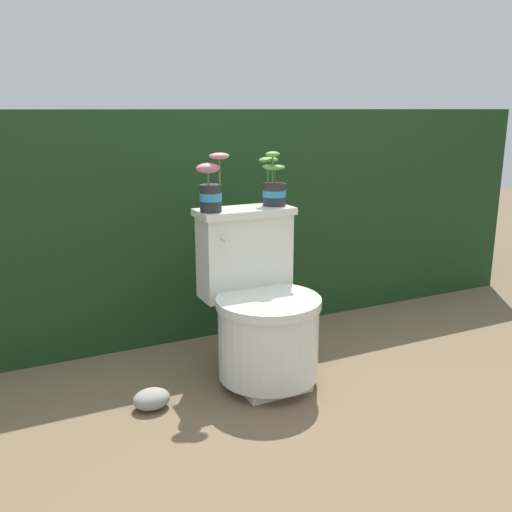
{
  "coord_description": "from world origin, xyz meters",
  "views": [
    {
      "loc": [
        -0.95,
        -1.97,
        1.14
      ],
      "look_at": [
        0.06,
        0.12,
        0.54
      ],
      "focal_mm": 40.0,
      "sensor_mm": 36.0,
      "label": 1
    }
  ],
  "objects": [
    {
      "name": "hedge_backdrop",
      "position": [
        0.0,
        0.93,
        0.57
      ],
      "size": [
        4.05,
        0.65,
        1.13
      ],
      "color": "#193819",
      "rests_on": "ground"
    },
    {
      "name": "toilet",
      "position": [
        0.06,
        0.07,
        0.3
      ],
      "size": [
        0.44,
        0.54,
        0.72
      ],
      "color": "silver",
      "rests_on": "ground"
    },
    {
      "name": "garden_stone",
      "position": [
        -0.44,
        0.02,
        0.04
      ],
      "size": [
        0.15,
        0.12,
        0.08
      ],
      "color": "gray",
      "rests_on": "ground"
    },
    {
      "name": "ground_plane",
      "position": [
        0.0,
        0.0,
        0.0
      ],
      "size": [
        12.0,
        12.0,
        0.0
      ],
      "primitive_type": "plane",
      "color": "brown"
    },
    {
      "name": "potted_plant_left",
      "position": [
        -0.1,
        0.21,
        0.82
      ],
      "size": [
        0.14,
        0.1,
        0.24
      ],
      "color": "#262628",
      "rests_on": "toilet"
    },
    {
      "name": "potted_plant_midleft",
      "position": [
        0.21,
        0.25,
        0.81
      ],
      "size": [
        0.11,
        0.12,
        0.24
      ],
      "color": "#262628",
      "rests_on": "toilet"
    }
  ]
}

